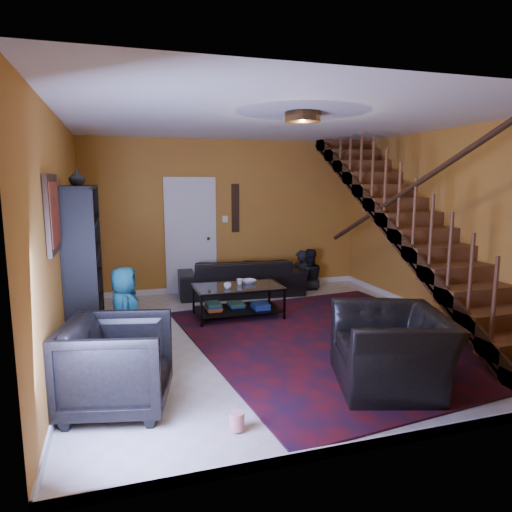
{
  "coord_description": "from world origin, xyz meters",
  "views": [
    {
      "loc": [
        -2.0,
        -5.57,
        2.06
      ],
      "look_at": [
        -0.16,
        0.4,
        1.02
      ],
      "focal_mm": 32.0,
      "sensor_mm": 36.0,
      "label": 1
    }
  ],
  "objects_px": {
    "armchair_left": "(118,365)",
    "armchair_right": "(391,349)",
    "bookshelf": "(86,267)",
    "coffee_table": "(238,299)",
    "sofa": "(241,277)"
  },
  "relations": [
    {
      "from": "bookshelf",
      "to": "sofa",
      "type": "xyz_separation_m",
      "value": [
        2.54,
        1.7,
        -0.64
      ]
    },
    {
      "from": "bookshelf",
      "to": "sofa",
      "type": "relative_size",
      "value": 0.89
    },
    {
      "from": "sofa",
      "to": "armchair_right",
      "type": "bearing_deg",
      "value": 100.85
    },
    {
      "from": "sofa",
      "to": "coffee_table",
      "type": "xyz_separation_m",
      "value": [
        -0.42,
        -1.38,
        -0.04
      ]
    },
    {
      "from": "sofa",
      "to": "armchair_left",
      "type": "height_order",
      "value": "armchair_left"
    },
    {
      "from": "sofa",
      "to": "coffee_table",
      "type": "height_order",
      "value": "sofa"
    },
    {
      "from": "sofa",
      "to": "armchair_left",
      "type": "xyz_separation_m",
      "value": [
        -2.18,
        -3.78,
        0.09
      ]
    },
    {
      "from": "armchair_right",
      "to": "coffee_table",
      "type": "distance_m",
      "value": 2.85
    },
    {
      "from": "armchair_left",
      "to": "coffee_table",
      "type": "height_order",
      "value": "armchair_left"
    },
    {
      "from": "bookshelf",
      "to": "armchair_right",
      "type": "height_order",
      "value": "bookshelf"
    },
    {
      "from": "armchair_left",
      "to": "bookshelf",
      "type": "bearing_deg",
      "value": 22.51
    },
    {
      "from": "armchair_left",
      "to": "armchair_right",
      "type": "xyz_separation_m",
      "value": [
        2.63,
        -0.31,
        -0.04
      ]
    },
    {
      "from": "armchair_left",
      "to": "coffee_table",
      "type": "relative_size",
      "value": 0.71
    },
    {
      "from": "armchair_left",
      "to": "armchair_right",
      "type": "distance_m",
      "value": 2.65
    },
    {
      "from": "armchair_left",
      "to": "armchair_right",
      "type": "height_order",
      "value": "armchair_left"
    }
  ]
}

